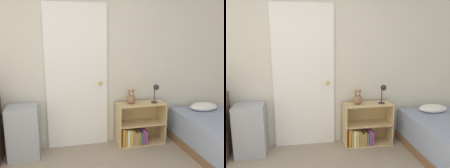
# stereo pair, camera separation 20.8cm
# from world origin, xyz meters

# --- Properties ---
(wall_back) EXTENTS (10.00, 0.06, 2.55)m
(wall_back) POSITION_xyz_m (0.00, 2.02, 1.27)
(wall_back) COLOR beige
(wall_back) RESTS_ON ground_plane
(door_closed) EXTENTS (0.88, 0.09, 2.08)m
(door_closed) POSITION_xyz_m (0.15, 1.97, 1.04)
(door_closed) COLOR white
(door_closed) RESTS_ON ground_plane
(storage_bin) EXTENTS (0.41, 0.38, 0.72)m
(storage_bin) POSITION_xyz_m (-0.62, 1.78, 0.36)
(storage_bin) COLOR #999EA8
(storage_bin) RESTS_ON ground_plane
(bookshelf) EXTENTS (0.72, 0.31, 0.64)m
(bookshelf) POSITION_xyz_m (1.02, 1.81, 0.24)
(bookshelf) COLOR tan
(bookshelf) RESTS_ON ground_plane
(teddy_bear) EXTENTS (0.14, 0.14, 0.22)m
(teddy_bear) POSITION_xyz_m (0.92, 1.81, 0.73)
(teddy_bear) COLOR #8C6647
(teddy_bear) RESTS_ON bookshelf
(desk_lamp) EXTENTS (0.11, 0.11, 0.29)m
(desk_lamp) POSITION_xyz_m (1.29, 1.77, 0.84)
(desk_lamp) COLOR #262628
(desk_lamp) RESTS_ON bookshelf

